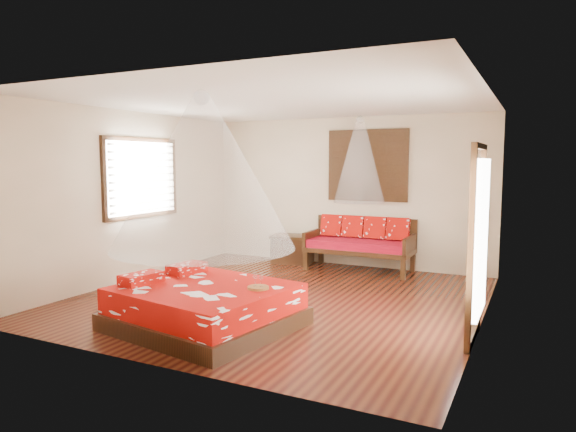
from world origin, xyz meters
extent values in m
cube|color=black|center=(0.00, 0.00, -0.01)|extent=(5.50, 5.50, 0.02)
cube|color=white|center=(0.00, 0.00, 2.81)|extent=(5.50, 5.50, 0.02)
cube|color=#C3B08F|center=(-2.76, 0.00, 1.40)|extent=(0.02, 5.50, 2.80)
cube|color=#C3B08F|center=(2.76, 0.00, 1.40)|extent=(0.02, 5.50, 2.80)
cube|color=#C3B08F|center=(0.00, 2.76, 1.40)|extent=(5.50, 0.02, 2.80)
cube|color=#C3B08F|center=(0.00, -2.76, 1.40)|extent=(5.50, 0.02, 2.80)
cube|color=black|center=(-0.20, -1.56, 0.10)|extent=(2.21, 2.05, 0.20)
cube|color=#A30B05|center=(-0.20, -1.56, 0.35)|extent=(2.09, 1.94, 0.30)
cube|color=#A30B05|center=(-0.95, -1.81, 0.56)|extent=(0.36, 0.54, 0.13)
cube|color=#A30B05|center=(-0.83, -1.08, 0.56)|extent=(0.36, 0.54, 0.13)
cube|color=black|center=(-0.46, 1.94, 0.21)|extent=(0.08, 0.08, 0.42)
cube|color=black|center=(1.33, 1.94, 0.21)|extent=(0.08, 0.08, 0.42)
cube|color=black|center=(-0.46, 2.66, 0.21)|extent=(0.08, 0.08, 0.42)
cube|color=black|center=(1.33, 2.66, 0.21)|extent=(0.08, 0.08, 0.42)
cube|color=black|center=(0.43, 2.30, 0.38)|extent=(1.90, 0.85, 0.08)
cube|color=maroon|center=(0.43, 2.30, 0.49)|extent=(1.84, 0.79, 0.14)
cube|color=black|center=(0.43, 2.68, 0.67)|extent=(1.90, 0.06, 0.55)
cube|color=black|center=(-0.48, 2.30, 0.54)|extent=(0.06, 0.85, 0.30)
cube|color=black|center=(1.35, 2.30, 0.54)|extent=(0.06, 0.85, 0.30)
cube|color=#A30B05|center=(-0.20, 2.56, 0.76)|extent=(0.40, 0.20, 0.42)
cube|color=#A30B05|center=(0.22, 2.56, 0.76)|extent=(0.40, 0.20, 0.42)
cube|color=#A30B05|center=(0.65, 2.56, 0.76)|extent=(0.40, 0.20, 0.42)
cube|color=#A30B05|center=(1.07, 2.56, 0.76)|extent=(0.40, 0.20, 0.42)
cube|color=black|center=(-0.97, 2.45, 0.25)|extent=(0.83, 0.66, 0.50)
cube|color=black|center=(-0.97, 2.45, 0.52)|extent=(0.88, 0.70, 0.05)
cube|color=black|center=(0.43, 2.72, 1.90)|extent=(1.52, 0.06, 1.32)
cube|color=black|center=(0.43, 2.71, 1.90)|extent=(1.35, 0.04, 1.10)
cube|color=black|center=(-2.72, 0.20, 1.70)|extent=(0.08, 1.74, 1.34)
cube|color=white|center=(-2.68, 0.20, 1.70)|extent=(0.04, 1.54, 1.10)
cube|color=black|center=(2.72, -0.60, 1.05)|extent=(0.08, 1.02, 2.16)
cube|color=white|center=(2.70, -0.60, 1.15)|extent=(0.03, 0.82, 1.70)
cylinder|color=brown|center=(0.44, -1.41, 0.52)|extent=(0.25, 0.25, 0.03)
cone|color=white|center=(-0.20, -1.56, 1.85)|extent=(2.15, 2.15, 1.80)
cone|color=white|center=(0.43, 2.25, 2.00)|extent=(0.90, 0.90, 1.50)
camera|label=1|loc=(3.32, -6.47, 1.96)|focal=32.00mm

